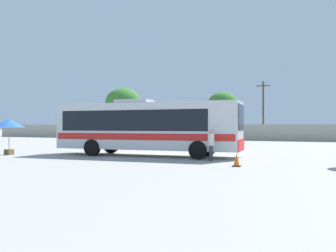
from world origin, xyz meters
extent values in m
plane|color=#A3A099|center=(0.00, 10.00, 0.00)|extent=(300.00, 300.00, 0.00)
cube|color=#9E998C|center=(0.00, 25.54, 1.04)|extent=(80.00, 0.30, 2.08)
cube|color=silver|center=(1.30, -0.71, 1.86)|extent=(11.72, 3.23, 2.84)
cube|color=black|center=(0.72, -0.75, 2.20)|extent=(9.64, 3.13, 1.25)
cube|color=red|center=(1.30, -0.71, 1.24)|extent=(11.49, 3.24, 0.40)
cube|color=#19212D|center=(7.10, -0.37, 2.37)|extent=(0.17, 2.29, 1.48)
cube|color=red|center=(7.11, -0.37, 0.78)|extent=(0.21, 2.50, 0.68)
cube|color=#B2B2B2|center=(0.43, -0.77, 3.40)|extent=(2.28, 1.53, 0.24)
cylinder|color=black|center=(4.82, 0.72, 0.52)|extent=(1.06, 0.36, 1.04)
cylinder|color=black|center=(4.96, -1.73, 0.52)|extent=(1.06, 0.36, 1.04)
cylinder|color=black|center=(-1.95, 0.32, 0.52)|extent=(1.06, 0.36, 1.04)
cylinder|color=black|center=(-1.81, -2.12, 0.52)|extent=(1.06, 0.36, 1.04)
cylinder|color=#38383D|center=(5.87, -2.19, 0.41)|extent=(0.15, 0.15, 0.82)
cylinder|color=#38383D|center=(5.86, -2.35, 0.41)|extent=(0.15, 0.15, 0.82)
cylinder|color=silver|center=(5.86, -2.27, 1.15)|extent=(0.38, 0.38, 0.65)
sphere|color=tan|center=(5.86, -2.27, 1.58)|extent=(0.22, 0.22, 0.22)
cylinder|color=gray|center=(-7.36, -3.41, 1.14)|extent=(0.05, 0.05, 2.27)
cone|color=blue|center=(-7.36, -3.41, 2.05)|extent=(1.96, 1.96, 0.54)
cube|color=brown|center=(-7.36, -3.41, 0.18)|extent=(0.46, 0.46, 0.36)
cube|color=#B7BABF|center=(-15.48, 22.01, 0.65)|extent=(4.50, 2.12, 0.67)
cube|color=black|center=(-15.69, 22.00, 1.26)|extent=(2.53, 1.83, 0.54)
cylinder|color=black|center=(-14.19, 22.99, 0.32)|extent=(0.65, 0.27, 0.64)
cylinder|color=black|center=(-14.06, 21.23, 0.32)|extent=(0.65, 0.27, 0.64)
cylinder|color=black|center=(-16.90, 22.79, 0.32)|extent=(0.65, 0.27, 0.64)
cylinder|color=black|center=(-16.77, 21.03, 0.32)|extent=(0.65, 0.27, 0.64)
cube|color=#B7BABF|center=(-9.31, 21.68, 0.65)|extent=(4.68, 2.06, 0.66)
cube|color=black|center=(-9.08, 21.70, 1.26)|extent=(2.61, 1.80, 0.54)
cylinder|color=black|center=(-10.68, 20.72, 0.32)|extent=(0.65, 0.26, 0.64)
cylinder|color=black|center=(-10.78, 22.48, 0.32)|extent=(0.65, 0.26, 0.64)
cylinder|color=black|center=(-7.84, 20.89, 0.32)|extent=(0.65, 0.26, 0.64)
cylinder|color=black|center=(-7.95, 22.65, 0.32)|extent=(0.65, 0.26, 0.64)
cube|color=slate|center=(-3.83, 22.30, 0.65)|extent=(4.18, 2.01, 0.66)
cube|color=black|center=(-3.63, 22.29, 1.25)|extent=(2.34, 1.77, 0.54)
cylinder|color=black|center=(-5.14, 21.48, 0.32)|extent=(0.65, 0.25, 0.64)
cylinder|color=black|center=(-5.05, 23.25, 0.32)|extent=(0.65, 0.25, 0.64)
cylinder|color=black|center=(-2.61, 21.35, 0.32)|extent=(0.65, 0.25, 0.64)
cylinder|color=black|center=(-2.52, 23.11, 0.32)|extent=(0.65, 0.25, 0.64)
cylinder|color=#4C3823|center=(4.74, 27.99, 3.96)|extent=(0.24, 0.24, 7.92)
cube|color=#473321|center=(4.74, 27.99, 7.32)|extent=(1.80, 0.26, 0.12)
cylinder|color=brown|center=(-18.01, 29.95, 1.79)|extent=(0.32, 0.32, 3.58)
ellipsoid|color=#38752D|center=(-18.01, 29.95, 5.65)|extent=(5.90, 5.90, 5.01)
cylinder|color=brown|center=(-7.56, 29.04, 1.56)|extent=(0.32, 0.32, 3.12)
ellipsoid|color=#2D6628|center=(-7.56, 29.04, 4.29)|extent=(3.32, 3.32, 2.82)
cylinder|color=brown|center=(-1.42, 30.43, 1.74)|extent=(0.32, 0.32, 3.47)
ellipsoid|color=#38752D|center=(-1.42, 30.43, 5.04)|extent=(4.47, 4.47, 3.80)
cube|color=black|center=(7.64, -4.28, 0.02)|extent=(0.36, 0.36, 0.04)
cone|color=orange|center=(7.64, -4.28, 0.34)|extent=(0.28, 0.28, 0.60)
camera|label=1|loc=(10.88, -20.37, 1.87)|focal=37.31mm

